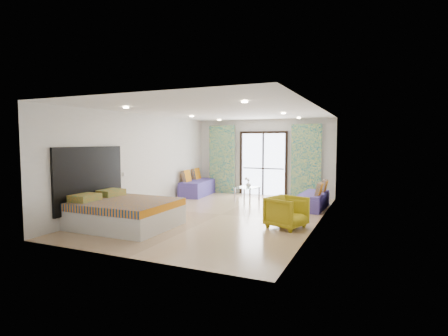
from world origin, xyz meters
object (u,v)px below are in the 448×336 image
at_px(armchair, 287,211).
at_px(daybed_right, 314,200).
at_px(coffee_table, 247,189).
at_px(daybed_left, 198,187).
at_px(bed, 124,213).

bearing_deg(armchair, daybed_right, 13.88).
xyz_separation_m(coffee_table, armchair, (2.03, -3.03, -0.00)).
distance_m(coffee_table, armchair, 3.65).
bearing_deg(daybed_left, armchair, -45.68).
relative_size(daybed_left, daybed_right, 1.17).
height_order(daybed_left, daybed_right, daybed_left).
xyz_separation_m(daybed_left, coffee_table, (2.01, -0.38, 0.10)).
bearing_deg(daybed_left, coffee_table, -16.26).
bearing_deg(bed, armchair, 21.61).
relative_size(daybed_left, armchair, 2.52).
relative_size(bed, daybed_left, 1.11).
bearing_deg(coffee_table, armchair, -56.16).
height_order(bed, daybed_left, daybed_left).
height_order(bed, coffee_table, coffee_table).
relative_size(bed, daybed_right, 1.30).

